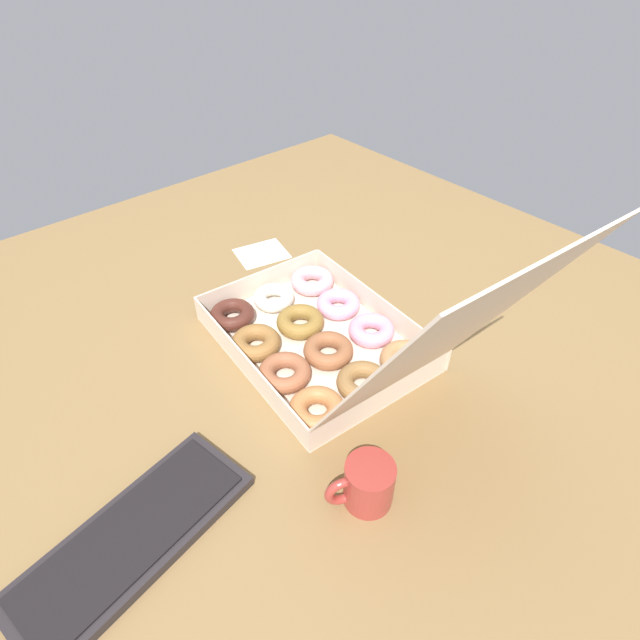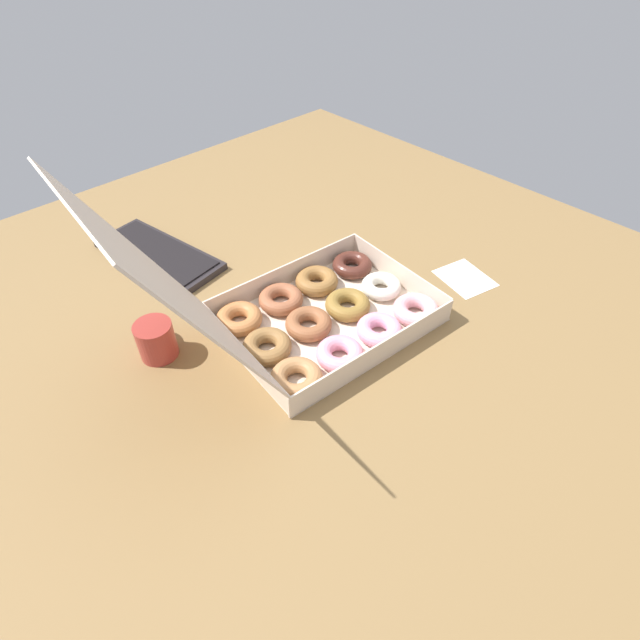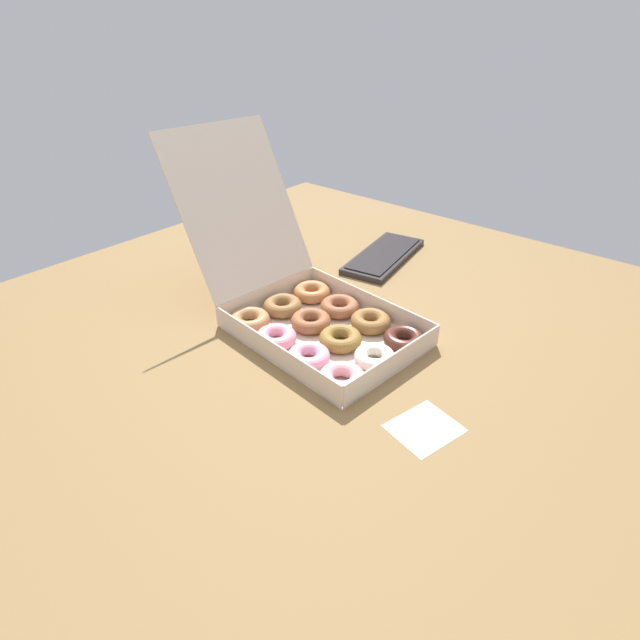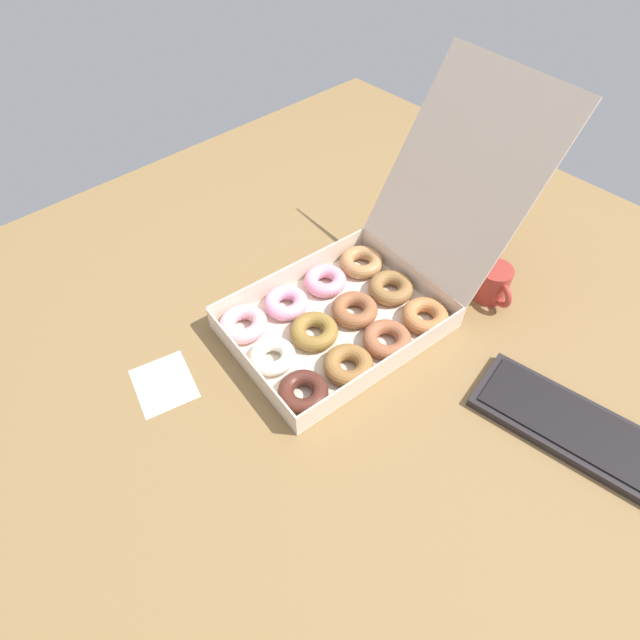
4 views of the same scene
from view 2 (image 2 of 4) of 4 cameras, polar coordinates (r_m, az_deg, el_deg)
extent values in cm
cube|color=olive|center=(114.29, -1.64, 0.36)|extent=(180.00, 180.00, 2.00)
cube|color=beige|center=(111.58, 0.90, -0.06)|extent=(37.10, 46.79, 0.40)
cube|color=beige|center=(100.99, 6.73, -3.78)|extent=(4.56, 43.68, 5.59)
cube|color=beige|center=(119.76, -4.00, 5.18)|extent=(4.56, 43.68, 5.59)
cube|color=beige|center=(121.35, 8.98, 5.28)|extent=(32.17, 3.46, 5.59)
cube|color=beige|center=(101.13, -8.76, -3.97)|extent=(32.17, 3.46, 5.59)
cube|color=beige|center=(83.50, -16.53, 3.29)|extent=(34.94, 24.19, 38.79)
torus|color=#EDA5B0|center=(113.45, 10.87, 1.12)|extent=(14.58, 14.58, 3.41)
torus|color=white|center=(118.78, 7.01, 3.85)|extent=(9.48, 9.48, 3.01)
torus|color=#4F251C|center=(124.79, 3.70, 6.29)|extent=(9.87, 9.87, 3.17)
torus|color=#EF9FBF|center=(107.51, 6.76, -1.11)|extent=(10.50, 10.50, 3.31)
torus|color=olive|center=(112.96, 3.18, 1.75)|extent=(12.59, 12.59, 3.36)
torus|color=olive|center=(119.46, -0.37, 4.48)|extent=(13.92, 13.92, 3.48)
torus|color=pink|center=(101.84, 2.27, -3.89)|extent=(12.06, 12.06, 3.30)
torus|color=#945835|center=(108.12, -1.32, -0.45)|extent=(13.67, 13.67, 3.29)
torus|color=#9D5A3A|center=(114.60, -4.49, 2.38)|extent=(13.94, 13.94, 3.21)
torus|color=#AF794A|center=(97.53, -2.70, -6.66)|extent=(10.71, 10.71, 3.32)
torus|color=olive|center=(103.79, -6.06, -3.03)|extent=(13.40, 13.40, 3.38)
torus|color=#B7713E|center=(110.73, -9.23, 0.14)|extent=(11.96, 11.96, 3.39)
cube|color=#282325|center=(136.59, -17.94, 7.11)|extent=(37.31, 20.08, 1.80)
cube|color=black|center=(135.98, -18.04, 7.49)|extent=(34.13, 17.36, 0.40)
cylinder|color=#A7372F|center=(107.04, -18.23, -2.19)|extent=(7.77, 7.77, 8.10)
torus|color=#A7372F|center=(110.15, -18.47, -0.75)|extent=(6.01, 3.62, 5.94)
cylinder|color=black|center=(105.32, -18.52, -1.19)|extent=(6.83, 6.83, 0.49)
cube|color=white|center=(128.61, 16.24, 4.62)|extent=(14.97, 13.57, 0.15)
camera|label=1|loc=(1.08, -51.57, 27.38)|focal=28.00mm
camera|label=3|loc=(1.26, 61.52, 19.43)|focal=28.00mm
camera|label=4|loc=(1.52, 2.08, 45.39)|focal=28.00mm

